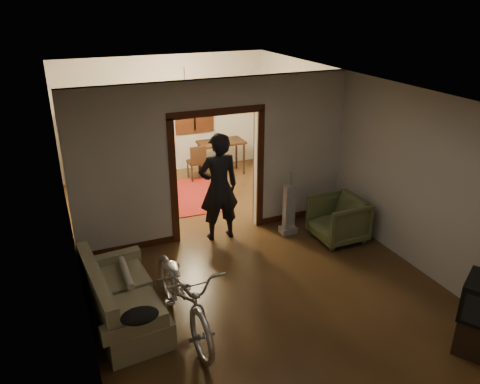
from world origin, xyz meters
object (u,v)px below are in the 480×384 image
sofa (123,293)px  person (219,187)px  bicycle (183,293)px  desk (221,158)px  armchair (338,219)px  locker (108,147)px

sofa → person: person is taller
sofa → person: (1.99, 1.68, 0.56)m
bicycle → desk: bicycle is taller
person → bicycle: bearing=60.1°
bicycle → desk: bearing=61.5°
armchair → desk: desk is taller
sofa → locker: bearing=77.9°
armchair → desk: bearing=-169.6°
armchair → person: 2.18m
sofa → armchair: size_ratio=2.06×
sofa → bicycle: (0.69, -0.47, 0.13)m
desk → person: bearing=-124.2°
bicycle → armchair: (3.21, 1.26, -0.14)m
sofa → bicycle: 0.84m
sofa → armchair: sofa is taller
sofa → locker: (0.60, 5.08, 0.48)m
sofa → armchair: (3.90, 0.79, -0.02)m
bicycle → sofa: bearing=143.0°
sofa → bicycle: bicycle is taller
bicycle → desk: 5.72m
bicycle → armchair: size_ratio=2.36×
bicycle → person: size_ratio=1.05×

